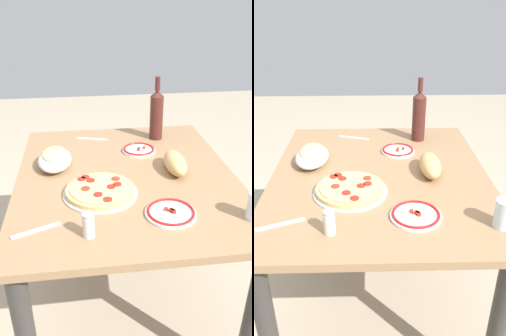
# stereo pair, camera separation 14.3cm
# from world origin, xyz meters

# --- Properties ---
(ground_plane) EXTENTS (8.00, 8.00, 0.00)m
(ground_plane) POSITION_xyz_m (0.00, 0.00, 0.00)
(ground_plane) COLOR tan
(ground_plane) RESTS_ON ground
(dining_table) EXTENTS (1.13, 0.94, 0.75)m
(dining_table) POSITION_xyz_m (0.00, 0.00, 0.62)
(dining_table) COLOR #93704C
(dining_table) RESTS_ON ground
(pepperoni_pizza) EXTENTS (0.30, 0.30, 0.03)m
(pepperoni_pizza) POSITION_xyz_m (-0.15, 0.12, 0.76)
(pepperoni_pizza) COLOR #B7B7BC
(pepperoni_pizza) RESTS_ON dining_table
(baked_pasta_dish) EXTENTS (0.24, 0.15, 0.08)m
(baked_pasta_dish) POSITION_xyz_m (0.12, 0.31, 0.79)
(baked_pasta_dish) COLOR white
(baked_pasta_dish) RESTS_ON dining_table
(wine_bottle) EXTENTS (0.07, 0.07, 0.33)m
(wine_bottle) POSITION_xyz_m (0.39, -0.21, 0.88)
(wine_bottle) COLOR #471E19
(wine_bottle) RESTS_ON dining_table
(side_plate_near) EXTENTS (0.16, 0.16, 0.02)m
(side_plate_near) POSITION_xyz_m (0.23, -0.10, 0.76)
(side_plate_near) COLOR white
(side_plate_near) RESTS_ON dining_table
(side_plate_far) EXTENTS (0.19, 0.19, 0.02)m
(side_plate_far) POSITION_xyz_m (-0.33, -0.12, 0.76)
(side_plate_far) COLOR white
(side_plate_far) RESTS_ON dining_table
(bread_loaf) EXTENTS (0.22, 0.09, 0.08)m
(bread_loaf) POSITION_xyz_m (0.00, -0.22, 0.79)
(bread_loaf) COLOR tan
(bread_loaf) RESTS_ON dining_table
(spice_shaker) EXTENTS (0.04, 0.04, 0.09)m
(spice_shaker) POSITION_xyz_m (-0.41, 0.18, 0.79)
(spice_shaker) COLOR silver
(spice_shaker) RESTS_ON dining_table
(fork_left) EXTENTS (0.06, 0.17, 0.00)m
(fork_left) POSITION_xyz_m (0.42, 0.13, 0.75)
(fork_left) COLOR #B7B7BC
(fork_left) RESTS_ON dining_table
(fork_right) EXTENTS (0.08, 0.16, 0.00)m
(fork_right) POSITION_xyz_m (-0.36, 0.35, 0.75)
(fork_right) COLOR #B7B7BC
(fork_right) RESTS_ON dining_table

